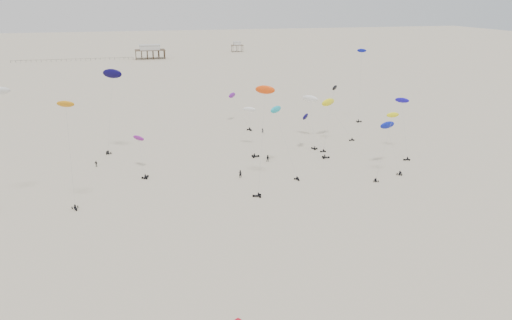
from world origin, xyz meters
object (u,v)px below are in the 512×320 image
object	(u,v)px
rig_9	(403,115)
spectator_0	(240,177)
rig_4	(280,122)
pavilion_small	(237,47)
pavilion_main	(150,53)

from	to	relation	value
rig_9	spectator_0	size ratio (longest dim) A/B	7.38
rig_4	spectator_0	distance (m)	17.73
pavilion_small	rig_9	world-z (taller)	rig_9
pavilion_main	pavilion_small	distance (m)	76.16
pavilion_small	spectator_0	bearing A→B (deg)	-102.31
pavilion_main	rig_4	distance (m)	249.66
spectator_0	pavilion_small	bearing A→B (deg)	-79.24
pavilion_small	pavilion_main	bearing A→B (deg)	-156.80
spectator_0	pavilion_main	bearing A→B (deg)	-65.12
pavilion_main	rig_9	size ratio (longest dim) A/B	1.23
rig_4	pavilion_main	bearing A→B (deg)	-96.59
pavilion_small	spectator_0	distance (m)	290.66
pavilion_main	pavilion_small	xyz separation A→B (m)	(70.00, 30.00, -0.74)
pavilion_main	spectator_0	size ratio (longest dim) A/B	9.08
pavilion_small	rig_9	distance (m)	274.72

